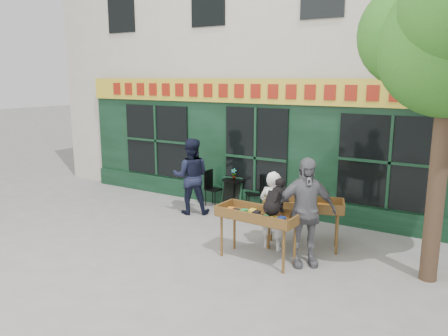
{
  "coord_description": "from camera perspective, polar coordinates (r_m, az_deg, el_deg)",
  "views": [
    {
      "loc": [
        4.91,
        -7.28,
        3.32
      ],
      "look_at": [
        0.18,
        0.5,
        1.43
      ],
      "focal_mm": 35.0,
      "sensor_mm": 36.0,
      "label": 1
    }
  ],
  "objects": [
    {
      "name": "potted_plant",
      "position": [
        11.14,
        1.29,
        -0.78
      ],
      "size": [
        0.17,
        0.13,
        0.29
      ],
      "primitive_type": "imported",
      "rotation": [
        0.0,
        0.0,
        0.2
      ],
      "color": "gray",
      "rests_on": "bistro_table"
    },
    {
      "name": "bistro_table",
      "position": [
        11.22,
        1.29,
        -2.6
      ],
      "size": [
        0.6,
        0.6,
        0.76
      ],
      "color": "black",
      "rests_on": "ground"
    },
    {
      "name": "book_cart_right",
      "position": [
        8.72,
        10.35,
        -5.12
      ],
      "size": [
        1.62,
        1.06,
        0.99
      ],
      "rotation": [
        0.0,
        0.0,
        0.32
      ],
      "color": "brown",
      "rests_on": "ground"
    },
    {
      "name": "building",
      "position": [
        14.23,
        11.48,
        18.17
      ],
      "size": [
        14.0,
        7.26,
        10.0
      ],
      "color": "beige",
      "rests_on": "ground"
    },
    {
      "name": "bistro_chair_right",
      "position": [
        11.03,
        4.35,
        -2.81
      ],
      "size": [
        0.51,
        0.51,
        0.95
      ],
      "rotation": [
        0.0,
        0.0,
        -0.85
      ],
      "color": "black",
      "rests_on": "ground"
    },
    {
      "name": "book_cart_center",
      "position": [
        8.0,
        4.42,
        -6.49
      ],
      "size": [
        1.53,
        0.71,
        0.99
      ],
      "rotation": [
        0.0,
        0.0,
        -0.06
      ],
      "color": "brown",
      "rests_on": "ground"
    },
    {
      "name": "man_right",
      "position": [
        7.89,
        10.46,
        -5.66
      ],
      "size": [
        1.21,
        1.09,
        1.97
      ],
      "primitive_type": "imported",
      "rotation": [
        0.0,
        0.0,
        0.67
      ],
      "color": "#5D5C62",
      "rests_on": "ground"
    },
    {
      "name": "woman",
      "position": [
        8.57,
        6.4,
        -5.56
      ],
      "size": [
        0.59,
        0.41,
        1.56
      ],
      "primitive_type": "imported",
      "rotation": [
        0.0,
        0.0,
        3.08
      ],
      "color": "white",
      "rests_on": "ground"
    },
    {
      "name": "bistro_chair_left",
      "position": [
        11.47,
        -1.72,
        -2.22
      ],
      "size": [
        0.39,
        0.38,
        0.95
      ],
      "rotation": [
        0.0,
        0.0,
        1.5
      ],
      "color": "black",
      "rests_on": "ground"
    },
    {
      "name": "man_left",
      "position": [
        10.76,
        -4.34,
        -1.08
      ],
      "size": [
        1.15,
        1.08,
        1.88
      ],
      "primitive_type": "imported",
      "rotation": [
        0.0,
        0.0,
        3.69
      ],
      "color": "black",
      "rests_on": "ground"
    },
    {
      "name": "chalkboard",
      "position": [
        11.35,
        1.0,
        -3.19
      ],
      "size": [
        0.57,
        0.24,
        0.79
      ],
      "rotation": [
        0.0,
        0.0,
        0.09
      ],
      "color": "black",
      "rests_on": "ground"
    },
    {
      "name": "ground",
      "position": [
        9.39,
        -2.54,
        -9.0
      ],
      "size": [
        80.0,
        80.0,
        0.0
      ],
      "primitive_type": "plane",
      "color": "slate",
      "rests_on": "ground"
    },
    {
      "name": "dog",
      "position": [
        7.68,
        6.64,
        -3.68
      ],
      "size": [
        0.38,
        0.62,
        0.6
      ],
      "primitive_type": null,
      "rotation": [
        0.0,
        0.0,
        -0.06
      ],
      "color": "black",
      "rests_on": "book_cart_center"
    }
  ]
}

